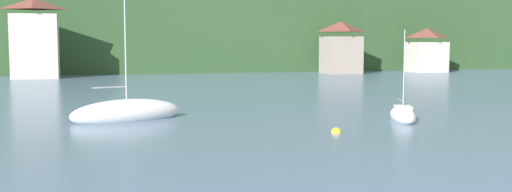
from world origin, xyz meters
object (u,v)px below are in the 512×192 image
at_px(shore_building_westcentral, 35,40).
at_px(sailboat_far_4, 127,113).
at_px(shore_building_central, 341,48).
at_px(shore_building_eastcentral, 427,51).
at_px(sailboat_far_5, 403,115).
at_px(mooring_buoy_far, 336,133).

distance_m(shore_building_westcentral, sailboat_far_4, 48.08).
bearing_deg(shore_building_central, shore_building_eastcentral, -0.49).
bearing_deg(shore_building_eastcentral, shore_building_central, 179.51).
xyz_separation_m(shore_building_westcentral, sailboat_far_4, (9.76, -46.83, -4.85)).
xyz_separation_m(shore_building_central, sailboat_far_5, (-17.92, -52.01, -3.66)).
bearing_deg(sailboat_far_5, shore_building_eastcentral, 166.45).
distance_m(shore_building_westcentral, shore_building_central, 45.24).
xyz_separation_m(shore_building_eastcentral, mooring_buoy_far, (-39.34, -55.75, -3.47)).
relative_size(shore_building_central, sailboat_far_4, 0.68).
height_order(shore_building_westcentral, shore_building_central, shore_building_westcentral).
bearing_deg(shore_building_central, mooring_buoy_far, -113.48).
relative_size(shore_building_eastcentral, mooring_buoy_far, 11.98).
relative_size(shore_building_westcentral, mooring_buoy_far, 18.26).
relative_size(sailboat_far_5, mooring_buoy_far, 10.46).
height_order(shore_building_eastcentral, sailboat_far_4, sailboat_far_4).
relative_size(shore_building_westcentral, shore_building_central, 1.33).
height_order(shore_building_central, sailboat_far_5, shore_building_central).
height_order(sailboat_far_4, sailboat_far_5, sailboat_far_4).
height_order(sailboat_far_5, mooring_buoy_far, sailboat_far_5).
bearing_deg(shore_building_westcentral, shore_building_eastcentral, 0.11).
bearing_deg(sailboat_far_4, shore_building_westcentral, 82.46).
xyz_separation_m(shore_building_westcentral, shore_building_eastcentral, (60.29, 0.12, -1.82)).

